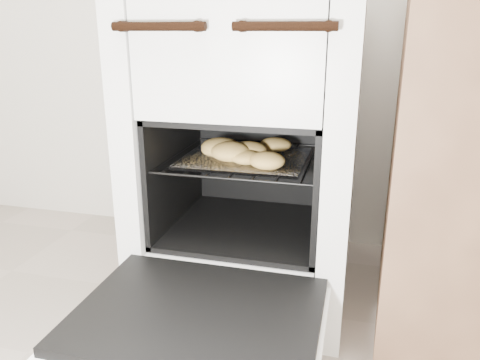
# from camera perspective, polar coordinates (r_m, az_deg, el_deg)

# --- Properties ---
(stove) EXTENTS (0.59, 0.66, 0.90)m
(stove) POSITION_cam_1_polar(r_m,az_deg,el_deg) (1.38, 1.50, 3.72)
(stove) COLOR white
(stove) RESTS_ON ground
(oven_door) EXTENTS (0.53, 0.41, 0.04)m
(oven_door) POSITION_cam_1_polar(r_m,az_deg,el_deg) (1.04, -5.10, -16.32)
(oven_door) COLOR black
(oven_door) RESTS_ON stove
(oven_rack) EXTENTS (0.43, 0.41, 0.01)m
(oven_rack) POSITION_cam_1_polar(r_m,az_deg,el_deg) (1.32, 0.86, 2.67)
(oven_rack) COLOR black
(oven_rack) RESTS_ON stove
(foil_sheet) EXTENTS (0.33, 0.29, 0.01)m
(foil_sheet) POSITION_cam_1_polar(r_m,az_deg,el_deg) (1.30, 0.65, 2.70)
(foil_sheet) COLOR white
(foil_sheet) RESTS_ON oven_rack
(baked_rolls) EXTENTS (0.27, 0.30, 0.05)m
(baked_rolls) POSITION_cam_1_polar(r_m,az_deg,el_deg) (1.27, 0.11, 3.61)
(baked_rolls) COLOR #DBB157
(baked_rolls) RESTS_ON foil_sheet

